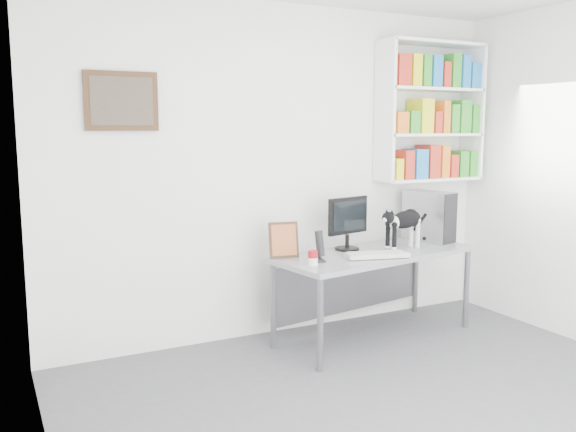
{
  "coord_description": "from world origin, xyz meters",
  "views": [
    {
      "loc": [
        -2.24,
        -2.49,
        1.72
      ],
      "look_at": [
        -0.19,
        1.53,
        1.06
      ],
      "focal_mm": 38.0,
      "sensor_mm": 36.0,
      "label": 1
    }
  ],
  "objects_px": {
    "monitor": "(347,223)",
    "pc_tower": "(429,216)",
    "desk": "(375,295)",
    "keyboard": "(377,255)",
    "bookshelf": "(431,112)",
    "cat": "(404,230)",
    "speaker": "(320,246)",
    "leaning_print": "(284,239)",
    "soup_can": "(313,258)"
  },
  "relations": [
    {
      "from": "keyboard",
      "to": "pc_tower",
      "type": "bearing_deg",
      "value": 39.54
    },
    {
      "from": "cat",
      "to": "pc_tower",
      "type": "bearing_deg",
      "value": 9.05
    },
    {
      "from": "bookshelf",
      "to": "pc_tower",
      "type": "xyz_separation_m",
      "value": [
        -0.12,
        -0.16,
        -0.91
      ]
    },
    {
      "from": "desk",
      "to": "keyboard",
      "type": "bearing_deg",
      "value": -132.64
    },
    {
      "from": "bookshelf",
      "to": "cat",
      "type": "height_order",
      "value": "bookshelf"
    },
    {
      "from": "speaker",
      "to": "leaning_print",
      "type": "height_order",
      "value": "leaning_print"
    },
    {
      "from": "leaning_print",
      "to": "bookshelf",
      "type": "bearing_deg",
      "value": 19.84
    },
    {
      "from": "soup_can",
      "to": "cat",
      "type": "height_order",
      "value": "cat"
    },
    {
      "from": "bookshelf",
      "to": "keyboard",
      "type": "bearing_deg",
      "value": -150.17
    },
    {
      "from": "pc_tower",
      "to": "cat",
      "type": "bearing_deg",
      "value": -166.84
    },
    {
      "from": "bookshelf",
      "to": "speaker",
      "type": "relative_size",
      "value": 5.09
    },
    {
      "from": "bookshelf",
      "to": "monitor",
      "type": "bearing_deg",
      "value": -169.36
    },
    {
      "from": "leaning_print",
      "to": "pc_tower",
      "type": "bearing_deg",
      "value": 14.02
    },
    {
      "from": "soup_can",
      "to": "pc_tower",
      "type": "bearing_deg",
      "value": 15.47
    },
    {
      "from": "speaker",
      "to": "soup_can",
      "type": "height_order",
      "value": "speaker"
    },
    {
      "from": "speaker",
      "to": "leaning_print",
      "type": "xyz_separation_m",
      "value": [
        -0.17,
        0.26,
        0.02
      ]
    },
    {
      "from": "desk",
      "to": "cat",
      "type": "bearing_deg",
      "value": -19.06
    },
    {
      "from": "pc_tower",
      "to": "bookshelf",
      "type": "bearing_deg",
      "value": 39.63
    },
    {
      "from": "cat",
      "to": "speaker",
      "type": "bearing_deg",
      "value": 166.58
    },
    {
      "from": "monitor",
      "to": "leaning_print",
      "type": "bearing_deg",
      "value": 169.39
    },
    {
      "from": "soup_can",
      "to": "cat",
      "type": "distance_m",
      "value": 0.96
    },
    {
      "from": "keyboard",
      "to": "leaning_print",
      "type": "xyz_separation_m",
      "value": [
        -0.64,
        0.32,
        0.12
      ]
    },
    {
      "from": "keyboard",
      "to": "cat",
      "type": "xyz_separation_m",
      "value": [
        0.37,
        0.14,
        0.15
      ]
    },
    {
      "from": "monitor",
      "to": "pc_tower",
      "type": "relative_size",
      "value": 1.01
    },
    {
      "from": "monitor",
      "to": "cat",
      "type": "relative_size",
      "value": 0.82
    },
    {
      "from": "pc_tower",
      "to": "speaker",
      "type": "distance_m",
      "value": 1.32
    },
    {
      "from": "monitor",
      "to": "leaning_print",
      "type": "xyz_separation_m",
      "value": [
        -0.6,
        -0.03,
        -0.08
      ]
    },
    {
      "from": "keyboard",
      "to": "pc_tower",
      "type": "distance_m",
      "value": 0.91
    },
    {
      "from": "bookshelf",
      "to": "soup_can",
      "type": "xyz_separation_m",
      "value": [
        -1.51,
        -0.55,
        -1.08
      ]
    },
    {
      "from": "pc_tower",
      "to": "cat",
      "type": "relative_size",
      "value": 0.81
    },
    {
      "from": "desk",
      "to": "keyboard",
      "type": "distance_m",
      "value": 0.43
    },
    {
      "from": "desk",
      "to": "leaning_print",
      "type": "distance_m",
      "value": 0.92
    },
    {
      "from": "desk",
      "to": "pc_tower",
      "type": "height_order",
      "value": "pc_tower"
    },
    {
      "from": "soup_can",
      "to": "cat",
      "type": "bearing_deg",
      "value": 9.23
    },
    {
      "from": "soup_can",
      "to": "desk",
      "type": "bearing_deg",
      "value": 15.68
    },
    {
      "from": "leaning_print",
      "to": "cat",
      "type": "bearing_deg",
      "value": 1.83
    },
    {
      "from": "pc_tower",
      "to": "soup_can",
      "type": "xyz_separation_m",
      "value": [
        -1.39,
        -0.38,
        -0.17
      ]
    },
    {
      "from": "speaker",
      "to": "bookshelf",
      "type": "bearing_deg",
      "value": -7.68
    },
    {
      "from": "desk",
      "to": "speaker",
      "type": "height_order",
      "value": "speaker"
    },
    {
      "from": "speaker",
      "to": "soup_can",
      "type": "bearing_deg",
      "value": -168.23
    },
    {
      "from": "monitor",
      "to": "pc_tower",
      "type": "height_order",
      "value": "monitor"
    },
    {
      "from": "keyboard",
      "to": "desk",
      "type": "bearing_deg",
      "value": 72.02
    },
    {
      "from": "bookshelf",
      "to": "soup_can",
      "type": "relative_size",
      "value": 11.58
    },
    {
      "from": "speaker",
      "to": "cat",
      "type": "distance_m",
      "value": 0.84
    },
    {
      "from": "keyboard",
      "to": "speaker",
      "type": "xyz_separation_m",
      "value": [
        -0.47,
        0.07,
        0.1
      ]
    },
    {
      "from": "monitor",
      "to": "keyboard",
      "type": "distance_m",
      "value": 0.41
    },
    {
      "from": "pc_tower",
      "to": "speaker",
      "type": "relative_size",
      "value": 1.81
    },
    {
      "from": "bookshelf",
      "to": "desk",
      "type": "distance_m",
      "value": 1.74
    },
    {
      "from": "monitor",
      "to": "keyboard",
      "type": "xyz_separation_m",
      "value": [
        0.05,
        -0.35,
        -0.2
      ]
    },
    {
      "from": "cat",
      "to": "bookshelf",
      "type": "bearing_deg",
      "value": 16.63
    }
  ]
}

